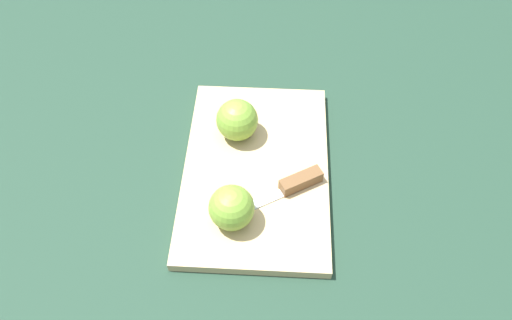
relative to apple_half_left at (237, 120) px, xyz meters
name	(u,v)px	position (x,y,z in m)	size (l,w,h in m)	color
ground_plane	(256,173)	(0.08, 0.03, -0.06)	(4.00, 4.00, 0.00)	#1E3828
cutting_board	(256,170)	(0.08, 0.03, -0.05)	(0.44, 0.32, 0.02)	tan
apple_half_left	(237,120)	(0.00, 0.00, 0.00)	(0.08, 0.08, 0.08)	olive
apple_half_right	(231,208)	(0.19, -0.02, 0.00)	(0.08, 0.08, 0.08)	olive
knife	(297,183)	(0.13, 0.10, -0.03)	(0.08, 0.17, 0.02)	silver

